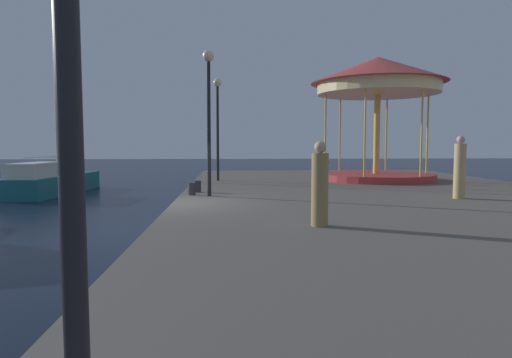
{
  "coord_description": "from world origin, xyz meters",
  "views": [
    {
      "loc": [
        1.64,
        -12.47,
        2.45
      ],
      "look_at": [
        2.69,
        5.54,
        1.01
      ],
      "focal_mm": 30.9,
      "sensor_mm": 36.0,
      "label": 1
    }
  ],
  "objects_px": {
    "carousel": "(378,88)",
    "bollard_north": "(192,189)",
    "lamp_post_far_end": "(218,112)",
    "person_by_the_water": "(320,187)",
    "bollard_center": "(198,186)",
    "sailboat_teal": "(50,181)",
    "lamp_post_mid_promenade": "(209,98)",
    "person_far_corner": "(460,169)"
  },
  "relations": [
    {
      "from": "carousel",
      "to": "bollard_north",
      "type": "distance_m",
      "value": 10.52
    },
    {
      "from": "lamp_post_far_end",
      "to": "person_by_the_water",
      "type": "relative_size",
      "value": 2.66
    },
    {
      "from": "bollard_center",
      "to": "sailboat_teal",
      "type": "bearing_deg",
      "value": 138.14
    },
    {
      "from": "bollard_center",
      "to": "bollard_north",
      "type": "relative_size",
      "value": 1.0
    },
    {
      "from": "lamp_post_mid_promenade",
      "to": "bollard_north",
      "type": "relative_size",
      "value": 11.39
    },
    {
      "from": "carousel",
      "to": "lamp_post_far_end",
      "type": "relative_size",
      "value": 1.33
    },
    {
      "from": "sailboat_teal",
      "to": "lamp_post_mid_promenade",
      "type": "relative_size",
      "value": 1.68
    },
    {
      "from": "carousel",
      "to": "lamp_post_far_end",
      "type": "xyz_separation_m",
      "value": [
        -7.27,
        -0.01,
        -1.09
      ]
    },
    {
      "from": "bollard_center",
      "to": "person_by_the_water",
      "type": "relative_size",
      "value": 0.23
    },
    {
      "from": "sailboat_teal",
      "to": "bollard_north",
      "type": "relative_size",
      "value": 19.18
    },
    {
      "from": "carousel",
      "to": "lamp_post_mid_promenade",
      "type": "bearing_deg",
      "value": -141.19
    },
    {
      "from": "person_by_the_water",
      "to": "person_far_corner",
      "type": "height_order",
      "value": "person_far_corner"
    },
    {
      "from": "lamp_post_mid_promenade",
      "to": "person_far_corner",
      "type": "xyz_separation_m",
      "value": [
        7.6,
        -1.05,
        -2.19
      ]
    },
    {
      "from": "lamp_post_far_end",
      "to": "person_far_corner",
      "type": "bearing_deg",
      "value": -42.96
    },
    {
      "from": "lamp_post_mid_promenade",
      "to": "bollard_north",
      "type": "bearing_deg",
      "value": 151.3
    },
    {
      "from": "bollard_center",
      "to": "lamp_post_far_end",
      "type": "bearing_deg",
      "value": 83.23
    },
    {
      "from": "lamp_post_mid_promenade",
      "to": "bollard_center",
      "type": "height_order",
      "value": "lamp_post_mid_promenade"
    },
    {
      "from": "bollard_north",
      "to": "person_by_the_water",
      "type": "distance_m",
      "value": 6.38
    },
    {
      "from": "carousel",
      "to": "bollard_north",
      "type": "xyz_separation_m",
      "value": [
        -7.96,
        -5.62,
        -3.98
      ]
    },
    {
      "from": "carousel",
      "to": "person_far_corner",
      "type": "bearing_deg",
      "value": -88.18
    },
    {
      "from": "sailboat_teal",
      "to": "bollard_center",
      "type": "relative_size",
      "value": 19.18
    },
    {
      "from": "sailboat_teal",
      "to": "carousel",
      "type": "relative_size",
      "value": 1.27
    },
    {
      "from": "person_far_corner",
      "to": "bollard_center",
      "type": "bearing_deg",
      "value": 164.67
    },
    {
      "from": "bollard_north",
      "to": "person_far_corner",
      "type": "relative_size",
      "value": 0.21
    },
    {
      "from": "lamp_post_mid_promenade",
      "to": "person_by_the_water",
      "type": "height_order",
      "value": "lamp_post_mid_promenade"
    },
    {
      "from": "lamp_post_far_end",
      "to": "person_by_the_water",
      "type": "xyz_separation_m",
      "value": [
        2.35,
        -11.18,
        -2.29
      ]
    },
    {
      "from": "carousel",
      "to": "bollard_north",
      "type": "relative_size",
      "value": 15.16
    },
    {
      "from": "lamp_post_mid_promenade",
      "to": "person_far_corner",
      "type": "distance_m",
      "value": 7.98
    },
    {
      "from": "sailboat_teal",
      "to": "person_by_the_water",
      "type": "bearing_deg",
      "value": -51.45
    },
    {
      "from": "sailboat_teal",
      "to": "carousel",
      "type": "height_order",
      "value": "sailboat_teal"
    },
    {
      "from": "person_far_corner",
      "to": "lamp_post_mid_promenade",
      "type": "bearing_deg",
      "value": 172.11
    },
    {
      "from": "bollard_center",
      "to": "person_by_the_water",
      "type": "height_order",
      "value": "person_by_the_water"
    },
    {
      "from": "bollard_north",
      "to": "bollard_center",
      "type": "bearing_deg",
      "value": 81.56
    },
    {
      "from": "lamp_post_far_end",
      "to": "bollard_center",
      "type": "height_order",
      "value": "lamp_post_far_end"
    },
    {
      "from": "bollard_center",
      "to": "bollard_north",
      "type": "bearing_deg",
      "value": -98.44
    },
    {
      "from": "sailboat_teal",
      "to": "person_far_corner",
      "type": "xyz_separation_m",
      "value": [
        15.74,
        -9.09,
        1.06
      ]
    },
    {
      "from": "lamp_post_mid_promenade",
      "to": "person_by_the_water",
      "type": "distance_m",
      "value": 6.24
    },
    {
      "from": "person_far_corner",
      "to": "person_by_the_water",
      "type": "bearing_deg",
      "value": -140.71
    },
    {
      "from": "carousel",
      "to": "lamp_post_mid_promenade",
      "type": "height_order",
      "value": "carousel"
    },
    {
      "from": "bollard_north",
      "to": "person_by_the_water",
      "type": "xyz_separation_m",
      "value": [
        3.04,
        -5.58,
        0.6
      ]
    },
    {
      "from": "sailboat_teal",
      "to": "lamp_post_far_end",
      "type": "bearing_deg",
      "value": -14.4
    },
    {
      "from": "bollard_center",
      "to": "person_by_the_water",
      "type": "bearing_deg",
      "value": -65.56
    }
  ]
}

